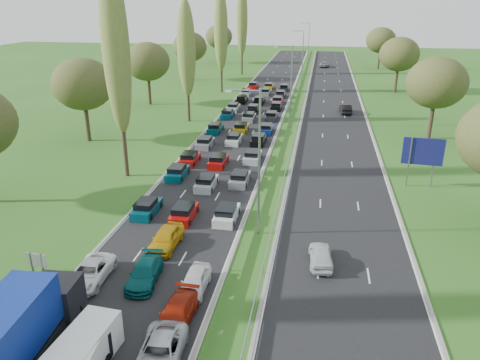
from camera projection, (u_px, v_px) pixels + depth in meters
The scene contains 22 objects.
ground at pixel (290, 124), 72.68m from camera, with size 260.00×260.00×0.00m, color #27561B.
near_carriageway at pixel (250, 118), 76.05m from camera, with size 10.50×215.00×0.04m, color black.
far_carriageway at pixel (334, 122), 73.89m from camera, with size 10.50×215.00×0.04m, color black.
central_reservation at pixel (292, 117), 74.77m from camera, with size 2.36×215.00×0.32m.
lamp_columns at pixel (291, 87), 68.67m from camera, with size 0.18×140.18×12.00m.
poplar_row at pixel (162, 47), 59.89m from camera, with size 2.80×127.80×22.44m.
woodland_left at pixel (70, 89), 58.18m from camera, with size 8.00×166.00×11.10m.
woodland_right at pixel (452, 95), 54.53m from camera, with size 8.00×153.00×11.10m.
traffic_queue_fill at pixel (245, 123), 71.15m from camera, with size 9.13×69.04×0.80m.
near_car_2 at pixel (90, 273), 31.90m from camera, with size 2.21×4.80×1.33m, color white.
near_car_7 at pixel (145, 273), 31.85m from camera, with size 1.85×4.55×1.32m, color #05484B.
near_car_8 at pixel (166, 238), 36.26m from camera, with size 1.84×4.57×1.56m, color #C1920C.
near_car_10 at pixel (160, 354), 24.58m from camera, with size 2.28×4.95×1.38m, color #A2A4AB.
near_car_11 at pixel (177, 313), 27.77m from camera, with size 1.85×4.54×1.32m, color maroon.
near_car_12 at pixel (195, 281), 30.91m from camera, with size 1.62×4.03×1.37m, color silver.
far_car_0 at pixel (321, 255), 34.00m from camera, with size 1.64×4.08×1.39m, color silver.
far_car_1 at pixel (345, 109), 78.97m from camera, with size 1.66×4.77×1.57m, color black.
far_car_2 at pixel (324, 64), 132.81m from camera, with size 2.48×5.37×1.49m, color gray.
blue_lorry at pixel (16, 332), 24.09m from camera, with size 2.66×9.58×4.05m.
white_van_rear at pixel (84, 351), 24.25m from camera, with size 2.05×5.22×2.10m.
info_sign at pixel (37, 263), 31.75m from camera, with size 1.50×0.17×2.10m.
direction_sign at pixel (423, 154), 47.04m from camera, with size 4.00×0.42×5.20m.
Camera 1 is at (8.93, 8.78, 18.12)m, focal length 35.00 mm.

